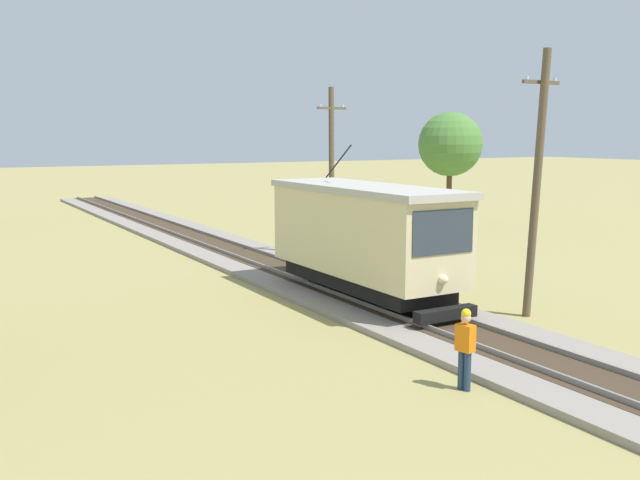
% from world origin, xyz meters
% --- Properties ---
extents(red_tram, '(2.60, 8.54, 4.79)m').
position_xyz_m(red_tram, '(0.00, 16.92, 2.19)').
color(red_tram, beige).
rests_on(red_tram, rail_right).
extents(utility_pole_near_tram, '(1.40, 0.62, 7.85)m').
position_xyz_m(utility_pole_near_tram, '(3.22, 12.68, 4.02)').
color(utility_pole_near_tram, brown).
rests_on(utility_pole_near_tram, ground).
extents(utility_pole_mid, '(1.40, 0.34, 7.46)m').
position_xyz_m(utility_pole_mid, '(3.22, 24.45, 3.82)').
color(utility_pole_mid, brown).
rests_on(utility_pole_mid, ground).
extents(track_worker, '(0.31, 0.42, 1.78)m').
position_xyz_m(track_worker, '(-2.62, 8.93, 0.98)').
color(track_worker, navy).
rests_on(track_worker, ground).
extents(tree_left_far, '(3.74, 3.74, 6.77)m').
position_xyz_m(tree_left_far, '(14.76, 30.43, 4.88)').
color(tree_left_far, '#4C3823').
rests_on(tree_left_far, ground).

